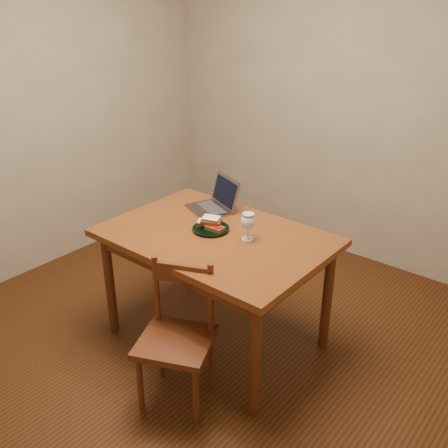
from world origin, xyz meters
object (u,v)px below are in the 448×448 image
Objects in this scene: table at (216,247)px; laptop at (216,201)px; chair at (177,332)px; milk_glass at (248,226)px; plate at (211,229)px.

table is 0.40m from laptop.
chair is 2.98× the size of milk_glass.
chair is at bearing -71.25° from table.
plate is at bearing -169.64° from milk_glass.
table is at bearing -28.58° from laptop.
milk_glass is 0.45× the size of laptop.
laptop is at bearing 124.53° from plate.
laptop is at bearing 129.68° from table.
laptop reaches higher than chair.
laptop is at bearing 92.84° from chair.
laptop is (-0.43, 0.23, -0.03)m from milk_glass.
plate reaches higher than table.
milk_glass is at bearing 65.01° from chair.
table is 0.11m from plate.
table is 0.26m from milk_glass.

